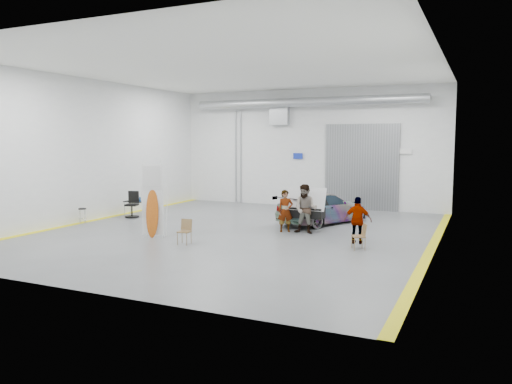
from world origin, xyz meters
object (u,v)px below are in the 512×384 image
at_px(person_b, 306,209).
at_px(office_chair, 133,206).
at_px(folding_chair_near, 184,236).
at_px(shop_stool, 83,216).
at_px(person_c, 358,220).
at_px(sedan_car, 323,208).
at_px(surfboard_display, 151,206).
at_px(folding_chair_far, 358,241).
at_px(person_a, 285,211).
at_px(work_table, 136,201).

height_order(person_b, office_chair, person_b).
relative_size(folding_chair_near, shop_stool, 1.27).
bearing_deg(person_c, sedan_car, -61.21).
relative_size(person_c, surfboard_display, 0.57).
height_order(folding_chair_far, shop_stool, folding_chair_far).
xyz_separation_m(person_c, shop_stool, (-11.18, -0.79, -0.46)).
height_order(person_a, folding_chair_far, person_a).
bearing_deg(person_a, folding_chair_far, -61.76).
bearing_deg(folding_chair_near, office_chair, 136.96).
distance_m(surfboard_display, shop_stool, 4.53).
relative_size(folding_chair_far, work_table, 0.74).
bearing_deg(sedan_car, shop_stool, 49.60).
height_order(surfboard_display, work_table, surfboard_display).
distance_m(sedan_car, work_table, 8.43).
bearing_deg(work_table, sedan_car, 11.32).
bearing_deg(shop_stool, surfboard_display, -15.27).
bearing_deg(folding_chair_near, folding_chair_far, 10.26).
xyz_separation_m(surfboard_display, work_table, (-3.67, 3.81, -0.44)).
distance_m(folding_chair_near, shop_stool, 6.22).
height_order(person_c, surfboard_display, surfboard_display).
bearing_deg(shop_stool, person_b, 11.28).
height_order(sedan_car, surfboard_display, surfboard_display).
bearing_deg(folding_chair_far, office_chair, -130.04).
distance_m(person_c, office_chair, 10.50).
bearing_deg(person_b, work_table, 170.79).
bearing_deg(surfboard_display, shop_stool, 149.25).
bearing_deg(folding_chair_near, sedan_car, 57.78).
bearing_deg(folding_chair_far, shop_stool, -118.08).
distance_m(sedan_car, person_b, 2.51).
bearing_deg(person_b, surfboard_display, -151.23).
xyz_separation_m(work_table, office_chair, (0.15, -0.38, -0.18)).
bearing_deg(folding_chair_near, person_c, 19.21).
bearing_deg(person_c, work_table, -14.10).
xyz_separation_m(person_c, folding_chair_far, (0.23, -0.86, -0.53)).
bearing_deg(office_chair, folding_chair_far, -29.33).
distance_m(person_c, work_table, 10.70).
bearing_deg(shop_stool, office_chair, 70.78).
xyz_separation_m(shop_stool, work_table, (0.64, 2.63, 0.36)).
relative_size(sedan_car, person_c, 2.79).
relative_size(folding_chair_near, work_table, 0.73).
bearing_deg(surfboard_display, folding_chair_near, -31.53).
bearing_deg(sedan_car, folding_chair_far, 143.74).
distance_m(person_a, folding_chair_far, 3.73).
bearing_deg(person_a, folding_chair_near, -154.20).
xyz_separation_m(folding_chair_near, folding_chair_far, (5.42, 1.59, 0.00)).
bearing_deg(surfboard_display, office_chair, 120.32).
relative_size(folding_chair_near, office_chair, 0.71).
distance_m(sedan_car, folding_chair_near, 6.64).
bearing_deg(surfboard_display, sedan_car, 34.44).
xyz_separation_m(person_b, office_chair, (-8.23, 0.45, -0.41)).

